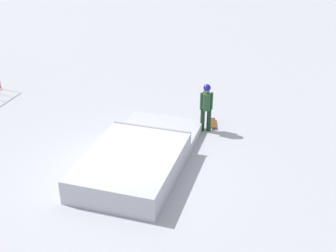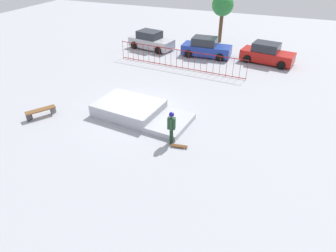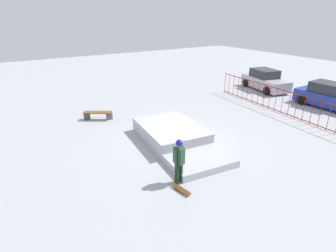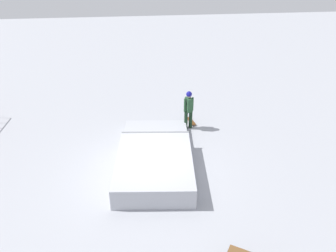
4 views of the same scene
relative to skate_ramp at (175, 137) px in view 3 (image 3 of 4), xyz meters
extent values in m
plane|color=#A8AAB2|center=(-0.17, 0.30, -0.32)|extent=(60.00, 60.00, 0.00)
cube|color=#B0B3BB|center=(-0.48, 0.05, 0.03)|extent=(3.86, 2.97, 0.70)
cube|color=#B0B3BB|center=(2.21, -0.24, -0.17)|extent=(2.07, 2.78, 0.30)
cylinder|color=gray|center=(1.31, -0.14, 0.38)|extent=(0.36, 2.59, 0.08)
cylinder|color=black|center=(2.82, -1.82, 0.09)|extent=(0.15, 0.15, 0.82)
cylinder|color=black|center=(2.77, -1.61, 0.09)|extent=(0.15, 0.15, 0.82)
cube|color=#264C2D|center=(2.79, -1.72, 0.80)|extent=(0.42, 0.30, 0.60)
cylinder|color=#264C2D|center=(2.83, -1.89, 0.80)|extent=(0.09, 0.09, 0.60)
cylinder|color=#264C2D|center=(2.75, -1.55, 0.80)|extent=(0.09, 0.09, 0.60)
sphere|color=tan|center=(2.79, -1.72, 1.25)|extent=(0.22, 0.22, 0.22)
sphere|color=navy|center=(2.79, -1.72, 1.28)|extent=(0.25, 0.25, 0.25)
cube|color=#593314|center=(3.28, -1.94, -0.23)|extent=(0.82, 0.32, 0.02)
cylinder|color=silver|center=(3.02, -2.10, -0.29)|extent=(0.06, 0.04, 0.06)
cylinder|color=silver|center=(2.99, -1.87, -0.29)|extent=(0.06, 0.04, 0.06)
cylinder|color=silver|center=(3.58, -2.01, -0.29)|extent=(0.06, 0.04, 0.06)
cylinder|color=silver|center=(3.54, -1.78, -0.29)|extent=(0.06, 0.04, 0.06)
cylinder|color=maroon|center=(-0.17, 7.78, 1.13)|extent=(10.35, 0.87, 0.05)
cylinder|color=maroon|center=(-0.17, 7.78, -0.22)|extent=(10.35, 0.87, 0.05)
cylinder|color=maroon|center=(-5.35, 8.19, 0.43)|extent=(0.03, 0.03, 1.50)
cylinder|color=maroon|center=(-4.86, 8.15, 0.43)|extent=(0.03, 0.03, 1.50)
cylinder|color=maroon|center=(-4.36, 8.11, 0.43)|extent=(0.03, 0.03, 1.50)
cylinder|color=maroon|center=(-3.87, 8.07, 0.43)|extent=(0.03, 0.03, 1.50)
cylinder|color=maroon|center=(-3.38, 8.03, 0.43)|extent=(0.03, 0.03, 1.50)
cylinder|color=maroon|center=(-2.88, 7.99, 0.43)|extent=(0.03, 0.03, 1.50)
cylinder|color=maroon|center=(-2.39, 7.95, 0.43)|extent=(0.03, 0.03, 1.50)
cylinder|color=maroon|center=(-1.90, 7.91, 0.43)|extent=(0.03, 0.03, 1.50)
cylinder|color=maroon|center=(-1.41, 7.87, 0.43)|extent=(0.03, 0.03, 1.50)
cylinder|color=maroon|center=(-0.91, 7.83, 0.43)|extent=(0.03, 0.03, 1.50)
cylinder|color=maroon|center=(-0.42, 7.80, 0.43)|extent=(0.03, 0.03, 1.50)
cylinder|color=maroon|center=(0.07, 7.76, 0.43)|extent=(0.03, 0.03, 1.50)
cylinder|color=maroon|center=(0.56, 7.72, 0.43)|extent=(0.03, 0.03, 1.50)
cylinder|color=maroon|center=(1.06, 7.68, 0.43)|extent=(0.03, 0.03, 1.50)
cylinder|color=maroon|center=(1.55, 7.64, 0.43)|extent=(0.03, 0.03, 1.50)
cylinder|color=maroon|center=(2.04, 7.60, 0.43)|extent=(0.03, 0.03, 1.50)
cylinder|color=maroon|center=(2.54, 7.56, 0.43)|extent=(0.03, 0.03, 1.50)
cylinder|color=maroon|center=(3.03, 7.52, 0.43)|extent=(0.03, 0.03, 1.50)
cube|color=brown|center=(-4.89, -2.08, 0.13)|extent=(1.21, 1.56, 0.06)
cube|color=#4C4C51|center=(-4.54, -1.54, -0.11)|extent=(0.08, 0.36, 0.42)
cube|color=#4C4C51|center=(-5.25, -2.62, -0.11)|extent=(0.08, 0.36, 0.42)
cube|color=#B7B7BC|center=(-4.22, 11.46, 0.24)|extent=(4.37, 2.52, 0.80)
cube|color=#262B33|center=(-4.41, 11.50, 0.96)|extent=(2.27, 1.89, 0.64)
cylinder|color=black|center=(-2.72, 12.00, 0.00)|extent=(0.67, 0.35, 0.64)
cylinder|color=black|center=(-3.08, 10.34, 0.00)|extent=(0.67, 0.35, 0.64)
cylinder|color=black|center=(-5.36, 12.57, 0.00)|extent=(0.67, 0.35, 0.64)
cylinder|color=black|center=(-5.72, 10.91, 0.00)|extent=(0.67, 0.35, 0.64)
cube|color=#1E3899|center=(1.00, 11.33, 0.24)|extent=(4.14, 1.80, 0.80)
cube|color=#262B33|center=(0.80, 11.33, 0.96)|extent=(2.03, 1.55, 0.64)
cylinder|color=black|center=(-0.37, 12.15, 0.00)|extent=(0.64, 0.23, 0.64)
cylinder|color=black|center=(-0.33, 10.45, 0.00)|extent=(0.64, 0.23, 0.64)
camera|label=1|loc=(-10.60, -2.96, 6.64)|focal=46.06mm
camera|label=2|loc=(6.91, -12.57, 8.05)|focal=31.00mm
camera|label=3|loc=(9.63, -6.50, 5.41)|focal=28.99mm
camera|label=4|loc=(-10.16, 0.79, 6.79)|focal=36.36mm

